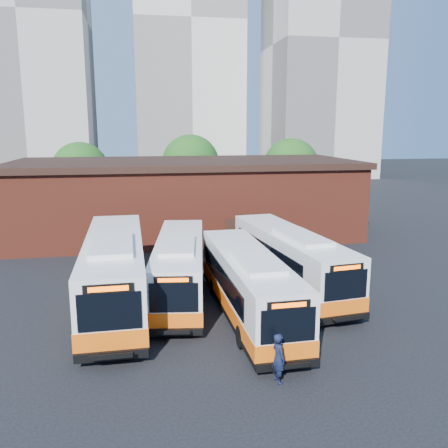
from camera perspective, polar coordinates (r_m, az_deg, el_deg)
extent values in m
plane|color=black|center=(22.65, 0.43, -12.17)|extent=(220.00, 220.00, 0.00)
cube|color=white|center=(26.16, -5.33, -4.93)|extent=(3.94, 11.82, 2.75)
cube|color=#FF6410|center=(26.40, -5.30, -6.59)|extent=(3.99, 11.87, 0.68)
cube|color=black|center=(26.55, -5.28, -7.58)|extent=(3.98, 11.86, 0.24)
cube|color=black|center=(20.55, -6.08, -8.82)|extent=(2.08, 0.33, 1.30)
cube|color=black|center=(20.28, -6.13, -6.70)|extent=(1.64, 0.27, 0.31)
cube|color=#FF5905|center=(20.25, -6.14, -6.73)|extent=(1.30, 0.19, 0.17)
cube|color=black|center=(21.08, -6.00, -12.81)|extent=(2.46, 0.45, 0.31)
cube|color=black|center=(20.84, -6.04, -12.82)|extent=(1.44, 0.54, 0.06)
cube|color=black|center=(20.66, -6.07, -12.85)|extent=(1.39, 0.22, 0.17)
cube|color=black|center=(26.55, -8.02, -4.15)|extent=(1.21, 8.97, 1.01)
cube|color=black|center=(26.43, -2.58, -4.12)|extent=(1.21, 8.97, 1.01)
cube|color=white|center=(24.38, -5.55, -2.57)|extent=(2.18, 4.24, 0.21)
cylinder|color=black|center=(23.54, -8.40, -10.08)|extent=(0.43, 1.00, 0.97)
cylinder|color=black|center=(23.42, -2.87, -10.08)|extent=(0.43, 1.00, 0.97)
cylinder|color=black|center=(29.54, -7.19, -5.54)|extent=(0.43, 1.00, 0.97)
cylinder|color=black|center=(29.45, -2.84, -5.51)|extent=(0.43, 1.00, 0.97)
cube|color=white|center=(25.14, -13.02, -5.27)|extent=(3.09, 13.35, 3.16)
cube|color=#FF6410|center=(25.41, -12.92, -7.25)|extent=(3.15, 13.41, 0.78)
cube|color=black|center=(25.59, -12.87, -8.42)|extent=(3.14, 13.40, 0.28)
cube|color=black|center=(18.72, -13.61, -10.21)|extent=(2.40, 0.11, 1.50)
cube|color=black|center=(18.39, -13.75, -7.56)|extent=(1.88, 0.10, 0.35)
cube|color=#FF5905|center=(18.36, -13.75, -7.60)|extent=(1.50, 0.05, 0.20)
cube|color=black|center=(19.38, -13.36, -15.17)|extent=(2.83, 0.21, 0.35)
cube|color=black|center=(19.10, -13.41, -15.21)|extent=(1.61, 0.45, 0.07)
cube|color=black|center=(18.89, -13.44, -15.27)|extent=(1.61, 0.08, 0.20)
cube|color=black|center=(25.58, -16.25, -4.44)|extent=(0.26, 10.37, 1.16)
cube|color=black|center=(25.47, -9.77, -4.21)|extent=(0.26, 10.37, 1.16)
cube|color=white|center=(23.09, -13.31, -2.43)|extent=(2.01, 4.69, 0.24)
cylinder|color=black|center=(22.16, -16.49, -11.67)|extent=(0.38, 1.12, 1.11)
cylinder|color=black|center=(22.04, -9.72, -11.47)|extent=(0.38, 1.12, 1.11)
cylinder|color=black|center=(29.01, -15.24, -6.03)|extent=(0.38, 1.12, 1.11)
cylinder|color=black|center=(28.92, -10.16, -5.85)|extent=(0.38, 1.12, 1.11)
cube|color=white|center=(23.21, 2.92, -7.04)|extent=(2.79, 11.69, 2.76)
cube|color=#FF6410|center=(23.47, 2.90, -8.89)|extent=(2.84, 11.74, 0.68)
cube|color=black|center=(23.65, 2.89, -9.99)|extent=(2.83, 11.73, 0.24)
cube|color=black|center=(17.89, 7.74, -12.02)|extent=(2.10, 0.12, 1.31)
cube|color=black|center=(17.58, 7.82, -9.62)|extent=(1.65, 0.10, 0.31)
cube|color=#FF5905|center=(17.55, 7.86, -9.66)|extent=(1.31, 0.06, 0.17)
cube|color=black|center=(18.51, 7.67, -16.49)|extent=(2.47, 0.20, 0.31)
cube|color=black|center=(18.28, 7.91, -16.54)|extent=(1.41, 0.41, 0.06)
cube|color=black|center=(18.11, 8.11, -16.60)|extent=(1.41, 0.08, 0.17)
cube|color=black|center=(23.21, -0.34, -6.33)|extent=(0.30, 9.07, 1.02)
cube|color=black|center=(23.81, 5.64, -5.92)|extent=(0.30, 9.07, 1.02)
cube|color=white|center=(21.43, 3.94, -4.50)|extent=(1.79, 4.12, 0.21)
cylinder|color=black|center=(20.44, 2.15, -13.42)|extent=(0.34, 0.98, 0.97)
cylinder|color=black|center=(21.04, 8.23, -12.78)|extent=(0.34, 0.98, 0.97)
cylinder|color=black|center=(26.24, -1.21, -7.65)|extent=(0.34, 0.98, 0.97)
cylinder|color=black|center=(26.71, 3.55, -7.32)|extent=(0.34, 0.98, 0.97)
cube|color=white|center=(27.63, 7.88, -3.96)|extent=(4.02, 12.26, 2.86)
cube|color=#FF6410|center=(27.86, 7.84, -5.60)|extent=(4.08, 12.32, 0.70)
cube|color=black|center=(28.01, 7.81, -6.58)|extent=(4.06, 12.31, 0.25)
cube|color=black|center=(22.46, 14.46, -7.13)|extent=(2.17, 0.33, 1.35)
cube|color=black|center=(22.21, 14.58, -5.10)|extent=(1.70, 0.27, 0.32)
cube|color=#FF5905|center=(22.18, 14.62, -5.13)|extent=(1.35, 0.19, 0.18)
cube|color=black|center=(22.97, 14.33, -10.98)|extent=(2.56, 0.45, 0.32)
cube|color=black|center=(22.75, 14.65, -10.94)|extent=(1.49, 0.56, 0.06)
cube|color=black|center=(22.59, 14.90, -10.94)|extent=(1.45, 0.22, 0.18)
cube|color=black|center=(27.40, 5.07, -3.42)|extent=(1.21, 9.32, 1.05)
cube|color=black|center=(28.47, 9.94, -2.98)|extent=(1.21, 9.32, 1.05)
cube|color=white|center=(25.94, 9.37, -1.53)|extent=(2.24, 4.40, 0.22)
cylinder|color=black|center=(24.62, 8.70, -9.06)|extent=(0.44, 1.04, 1.00)
cylinder|color=black|center=(25.67, 13.42, -8.38)|extent=(0.44, 1.04, 1.00)
cylinder|color=black|center=(30.39, 3.27, -4.94)|extent=(0.44, 1.04, 1.00)
cylinder|color=black|center=(31.25, 7.27, -4.55)|extent=(0.44, 1.04, 1.00)
imported|color=black|center=(17.87, 6.56, -15.73)|extent=(0.60, 0.77, 1.88)
cube|color=maroon|center=(41.03, -4.67, 2.93)|extent=(28.00, 12.00, 6.00)
cube|color=black|center=(40.68, -4.74, 7.32)|extent=(28.60, 12.60, 0.50)
cube|color=black|center=(35.91, 1.07, -1.20)|extent=(1.20, 0.08, 2.40)
cylinder|color=#382314|center=(53.32, -16.68, 2.67)|extent=(0.36, 0.36, 2.70)
sphere|color=#164F16|center=(52.94, -16.88, 6.20)|extent=(6.00, 6.00, 6.00)
cylinder|color=#382314|center=(55.23, -3.97, 3.55)|extent=(0.36, 0.36, 2.95)
sphere|color=#164F16|center=(54.85, -4.03, 7.29)|extent=(6.56, 6.56, 6.56)
cylinder|color=#382314|center=(54.61, 7.94, 3.30)|extent=(0.36, 0.36, 2.81)
sphere|color=#164F16|center=(54.23, 8.05, 6.89)|extent=(6.24, 6.24, 6.24)
cube|color=#B7B0A8|center=(95.95, -22.50, 21.75)|extent=(20.00, 18.00, 55.00)
cube|color=silver|center=(108.96, -4.56, 22.54)|extent=(22.00, 20.00, 60.00)
cube|color=#B7B0A8|center=(95.80, 11.42, 20.25)|extent=(18.00, 18.00, 48.00)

